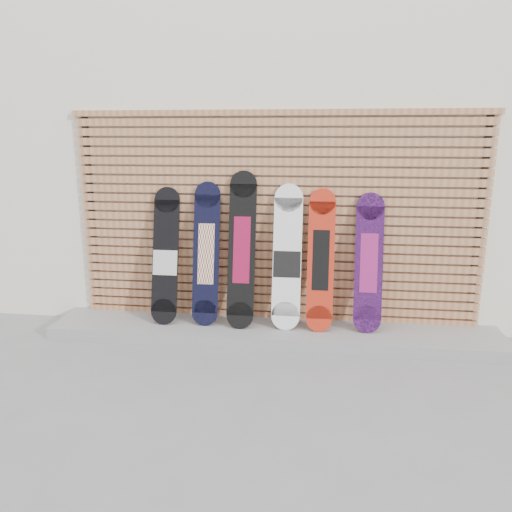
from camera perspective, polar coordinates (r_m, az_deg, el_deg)
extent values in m
plane|color=gray|center=(4.62, 2.99, -12.64)|extent=(80.00, 80.00, 0.00)
cube|color=white|center=(7.64, 9.04, 11.66)|extent=(12.00, 5.00, 3.60)
cube|color=gray|center=(5.23, 1.92, -8.68)|extent=(4.60, 0.70, 0.12)
cube|color=#B2724A|center=(5.47, 2.22, -6.78)|extent=(4.20, 0.05, 0.08)
cube|color=#B2724A|center=(5.44, 2.23, -5.83)|extent=(4.20, 0.05, 0.08)
cube|color=#B2724A|center=(5.40, 2.24, -4.86)|extent=(4.20, 0.05, 0.07)
cube|color=#B2724A|center=(5.37, 2.25, -3.88)|extent=(4.20, 0.05, 0.07)
cube|color=#B2724A|center=(5.35, 2.25, -2.89)|extent=(4.20, 0.05, 0.07)
cube|color=#B2724A|center=(5.32, 2.26, -1.88)|extent=(4.20, 0.05, 0.07)
cube|color=#B2724A|center=(5.29, 2.27, -0.87)|extent=(4.20, 0.05, 0.07)
cube|color=#B2724A|center=(5.27, 2.28, 0.15)|extent=(4.20, 0.05, 0.07)
cube|color=#B2724A|center=(5.25, 2.29, 1.18)|extent=(4.20, 0.05, 0.07)
cube|color=#B2724A|center=(5.23, 2.30, 2.22)|extent=(4.20, 0.05, 0.08)
cube|color=#B2724A|center=(5.21, 2.31, 3.26)|extent=(4.20, 0.05, 0.08)
cube|color=#B2724A|center=(5.19, 2.32, 4.31)|extent=(4.20, 0.05, 0.08)
cube|color=#B2724A|center=(5.18, 2.34, 5.37)|extent=(4.20, 0.05, 0.08)
cube|color=#B2724A|center=(5.17, 2.35, 6.44)|extent=(4.20, 0.05, 0.08)
cube|color=#B2724A|center=(5.15, 2.36, 7.51)|extent=(4.20, 0.05, 0.08)
cube|color=#B2724A|center=(5.14, 2.37, 8.58)|extent=(4.20, 0.05, 0.08)
cube|color=#B2724A|center=(5.14, 2.38, 9.66)|extent=(4.20, 0.05, 0.08)
cube|color=#B2724A|center=(5.13, 2.39, 10.74)|extent=(4.20, 0.05, 0.08)
cube|color=#B2724A|center=(5.13, 2.40, 11.82)|extent=(4.20, 0.05, 0.08)
cube|color=#B2724A|center=(5.12, 2.41, 12.91)|extent=(4.20, 0.05, 0.08)
cube|color=#B2724A|center=(5.12, 2.42, 13.99)|extent=(4.20, 0.05, 0.08)
cube|color=#B2724A|center=(5.13, 2.43, 15.08)|extent=(4.20, 0.05, 0.08)
cube|color=black|center=(5.77, -18.13, 3.70)|extent=(0.06, 0.04, 2.23)
cube|color=black|center=(5.45, 24.04, 2.64)|extent=(0.06, 0.04, 2.23)
cube|color=#B2724A|center=(5.13, 2.44, 16.07)|extent=(4.26, 0.07, 0.06)
cube|color=black|center=(5.29, -10.30, 0.03)|extent=(0.27, 0.30, 1.14)
cylinder|color=black|center=(5.33, -10.49, -6.27)|extent=(0.27, 0.09, 0.27)
cylinder|color=black|center=(5.32, -10.11, 6.33)|extent=(0.27, 0.09, 0.27)
cube|color=silver|center=(5.29, -10.32, -0.76)|extent=(0.26, 0.09, 0.26)
cube|color=black|center=(5.18, -5.71, 0.24)|extent=(0.27, 0.28, 1.20)
cylinder|color=black|center=(5.23, -5.88, -6.46)|extent=(0.27, 0.08, 0.27)
cylinder|color=black|center=(5.20, -5.54, 6.98)|extent=(0.27, 0.08, 0.27)
cube|color=white|center=(5.18, -5.71, 0.24)|extent=(0.17, 0.16, 0.62)
cube|color=black|center=(5.08, -1.64, 0.69)|extent=(0.28, 0.32, 1.31)
cylinder|color=black|center=(5.13, -1.85, -6.80)|extent=(0.28, 0.08, 0.28)
cylinder|color=black|center=(5.12, -1.43, 8.20)|extent=(0.28, 0.08, 0.28)
cube|color=maroon|center=(5.08, -1.64, 0.69)|extent=(0.17, 0.18, 0.67)
cube|color=white|center=(5.06, 3.58, -0.11)|extent=(0.29, 0.29, 1.17)
cylinder|color=white|center=(5.10, 3.38, -6.84)|extent=(0.29, 0.09, 0.29)
cylinder|color=white|center=(5.08, 3.78, 6.64)|extent=(0.29, 0.09, 0.29)
cube|color=black|center=(5.06, 3.56, -0.95)|extent=(0.28, 0.08, 0.27)
cube|color=red|center=(5.05, 7.41, -0.48)|extent=(0.27, 0.30, 1.15)
cylinder|color=red|center=(5.09, 7.21, -7.12)|extent=(0.27, 0.08, 0.27)
cylinder|color=red|center=(5.08, 7.61, 6.17)|extent=(0.27, 0.08, 0.27)
cube|color=black|center=(5.05, 7.41, -0.48)|extent=(0.17, 0.17, 0.60)
cube|color=black|center=(5.10, 12.76, -0.78)|extent=(0.28, 0.27, 1.11)
cylinder|color=black|center=(5.14, 12.56, -7.08)|extent=(0.28, 0.08, 0.28)
cylinder|color=black|center=(5.11, 12.96, 5.55)|extent=(0.28, 0.08, 0.28)
cube|color=#991E6E|center=(5.10, 12.76, -0.78)|extent=(0.17, 0.15, 0.58)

